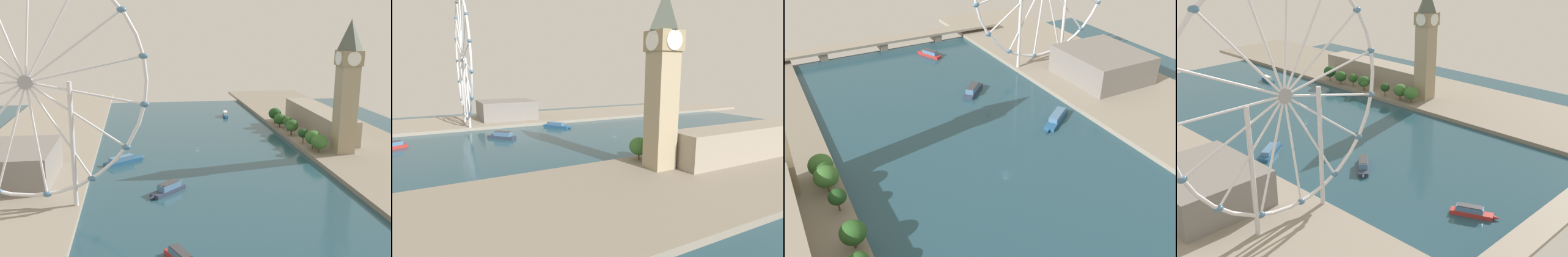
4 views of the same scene
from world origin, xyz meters
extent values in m
plane|color=#234756|center=(0.00, 0.00, 0.00)|extent=(412.00, 412.00, 0.00)
cube|color=gray|center=(-121.00, 0.00, 1.50)|extent=(90.00, 520.00, 3.00)
cube|color=gray|center=(121.00, 0.00, 1.50)|extent=(90.00, 520.00, 3.00)
cube|color=tan|center=(-101.43, 35.48, 34.39)|extent=(12.98, 12.98, 62.78)
cube|color=#928260|center=(-101.43, 35.48, 70.98)|extent=(15.05, 15.05, 10.41)
pyramid|color=#4C564C|center=(-101.43, 35.48, 86.80)|extent=(13.63, 13.63, 21.24)
cylinder|color=white|center=(-101.43, 43.27, 70.98)|extent=(9.86, 0.50, 9.86)
cylinder|color=white|center=(-101.43, 27.70, 70.98)|extent=(9.86, 0.50, 9.86)
cylinder|color=white|center=(-93.65, 35.48, 70.98)|extent=(0.50, 9.86, 9.86)
cylinder|color=white|center=(-109.22, 35.48, 70.98)|extent=(0.50, 9.86, 9.86)
cube|color=gray|center=(-108.66, -28.73, 12.83)|extent=(22.00, 112.43, 19.66)
cylinder|color=#513823|center=(-80.15, -62.64, 5.39)|extent=(0.80, 0.80, 4.78)
ellipsoid|color=#1E471E|center=(-80.15, -62.64, 12.37)|extent=(11.47, 11.47, 10.33)
cylinder|color=#513823|center=(-79.97, -47.06, 4.60)|extent=(0.80, 0.80, 3.20)
ellipsoid|color=#285623|center=(-79.97, -47.06, 10.53)|extent=(10.82, 10.82, 9.74)
cylinder|color=#513823|center=(-83.09, -33.64, 5.23)|extent=(0.80, 0.80, 4.46)
ellipsoid|color=#285623|center=(-83.09, -33.64, 10.93)|extent=(8.69, 8.69, 7.82)
cylinder|color=#513823|center=(-80.27, -16.34, 5.17)|extent=(0.80, 0.80, 4.34)
ellipsoid|color=#386B2D|center=(-80.27, -16.34, 10.79)|extent=(8.63, 8.63, 7.77)
cylinder|color=#513823|center=(-81.16, -17.58, 4.97)|extent=(0.80, 0.80, 3.94)
ellipsoid|color=#285623|center=(-81.16, -17.58, 11.27)|extent=(10.82, 10.82, 9.74)
cylinder|color=#513823|center=(-81.68, 7.97, 5.38)|extent=(0.80, 0.80, 4.75)
ellipsoid|color=#1E471E|center=(-81.68, 7.97, 11.00)|extent=(8.13, 8.13, 7.32)
cylinder|color=#513823|center=(-83.04, 24.31, 5.03)|extent=(0.80, 0.80, 4.07)
ellipsoid|color=#386B2D|center=(-83.04, 24.31, 11.71)|extent=(11.62, 11.62, 10.45)
cylinder|color=#513823|center=(-83.54, 35.75, 4.80)|extent=(0.80, 0.80, 3.60)
ellipsoid|color=#386B2D|center=(-83.54, 35.75, 11.34)|extent=(11.85, 11.85, 10.67)
torus|color=silver|center=(98.77, 112.12, 67.59)|extent=(118.18, 1.96, 118.18)
cylinder|color=#99999E|center=(98.77, 112.12, 67.59)|extent=(6.97, 3.00, 6.97)
cylinder|color=silver|center=(127.83, 112.12, 67.59)|extent=(58.11, 1.17, 1.17)
cylinder|color=silver|center=(125.32, 112.12, 79.41)|extent=(53.57, 1.17, 24.71)
cylinder|color=silver|center=(118.21, 112.12, 89.18)|extent=(39.76, 1.17, 43.97)
cylinder|color=silver|center=(107.75, 112.12, 95.22)|extent=(19.07, 1.17, 55.63)
cylinder|color=silver|center=(95.73, 112.12, 96.48)|extent=(7.24, 1.17, 57.92)
cylinder|color=silver|center=(84.24, 112.12, 92.75)|extent=(30.07, 1.17, 50.91)
cylinder|color=silver|center=(75.27, 112.12, 84.67)|extent=(47.70, 1.17, 35.11)
cylinder|color=silver|center=(70.35, 112.12, 73.63)|extent=(57.09, 1.17, 13.23)
cylinder|color=silver|center=(70.35, 112.12, 61.55)|extent=(57.09, 1.17, 13.23)
cylinder|color=silver|center=(75.27, 112.12, 50.51)|extent=(47.70, 1.17, 35.11)
cylinder|color=silver|center=(84.24, 112.12, 42.42)|extent=(30.07, 1.17, 50.91)
cylinder|color=silver|center=(95.73, 112.12, 38.69)|extent=(7.24, 1.17, 57.92)
cylinder|color=silver|center=(107.75, 112.12, 39.95)|extent=(19.07, 1.17, 55.63)
cylinder|color=silver|center=(118.21, 112.12, 46.00)|extent=(39.76, 1.17, 43.97)
cylinder|color=silver|center=(125.32, 112.12, 55.77)|extent=(53.57, 1.17, 24.71)
ellipsoid|color=teal|center=(156.88, 112.12, 67.59)|extent=(4.80, 3.20, 3.20)
ellipsoid|color=teal|center=(151.86, 112.12, 91.22)|extent=(4.80, 3.20, 3.20)
ellipsoid|color=teal|center=(137.66, 112.12, 110.77)|extent=(4.80, 3.20, 3.20)
ellipsoid|color=teal|center=(116.73, 112.12, 122.86)|extent=(4.80, 3.20, 3.20)
ellipsoid|color=teal|center=(51.76, 112.12, 101.75)|extent=(4.80, 3.20, 3.20)
ellipsoid|color=teal|center=(41.93, 112.12, 79.67)|extent=(4.80, 3.20, 3.20)
ellipsoid|color=teal|center=(41.93, 112.12, 55.51)|extent=(4.80, 3.20, 3.20)
ellipsoid|color=teal|center=(51.76, 112.12, 33.43)|extent=(4.80, 3.20, 3.20)
ellipsoid|color=teal|center=(69.72, 112.12, 17.26)|extent=(4.80, 3.20, 3.20)
ellipsoid|color=teal|center=(92.70, 112.12, 9.79)|extent=(4.80, 3.20, 3.20)
ellipsoid|color=teal|center=(116.73, 112.12, 12.32)|extent=(4.80, 3.20, 3.20)
ellipsoid|color=teal|center=(137.66, 112.12, 24.40)|extent=(4.80, 3.20, 3.20)
ellipsoid|color=teal|center=(151.86, 112.12, 43.95)|extent=(4.80, 3.20, 3.20)
cylinder|color=silver|center=(119.11, 112.12, 35.29)|extent=(2.40, 2.40, 64.59)
cylinder|color=silver|center=(78.43, 112.12, 35.29)|extent=(2.40, 2.40, 64.59)
cube|color=gray|center=(121.71, 67.23, 13.02)|extent=(51.64, 58.18, 20.05)
cube|color=#2D384C|center=(29.46, 93.13, 1.18)|extent=(21.52, 21.28, 2.36)
cone|color=#2D384C|center=(39.28, 102.76, 1.18)|extent=(4.69, 4.67, 2.36)
cube|color=teal|center=(28.61, 92.30, 4.04)|extent=(14.60, 14.46, 3.37)
cube|color=#38383D|center=(28.61, 92.30, 5.89)|extent=(13.34, 13.23, 0.33)
cube|color=#235684|center=(56.26, 32.77, 1.13)|extent=(26.60, 21.31, 2.26)
cone|color=#235684|center=(42.96, 23.47, 1.13)|extent=(5.42, 4.73, 2.26)
cube|color=teal|center=(57.41, 33.57, 3.73)|extent=(17.35, 14.40, 2.94)
cube|color=#235684|center=(-43.56, -113.14, 1.23)|extent=(7.14, 18.91, 2.47)
cone|color=#235684|center=(-41.97, -102.54, 1.23)|extent=(2.93, 3.65, 2.47)
cube|color=white|center=(-43.70, -114.06, 3.82)|extent=(5.41, 11.93, 2.71)
camera|label=1|loc=(45.59, 343.05, 97.26)|focal=42.57mm
camera|label=2|loc=(-229.54, 146.87, 55.81)|focal=28.45mm
camera|label=3|loc=(-96.96, -153.41, 133.68)|focal=40.14mm
camera|label=4|loc=(230.93, 297.57, 138.88)|focal=47.00mm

